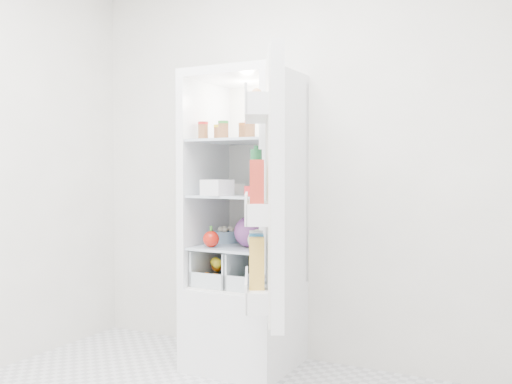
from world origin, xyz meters
The scene contains 20 objects.
room_walls centered at (0.00, 0.00, 1.59)m, with size 3.02×3.02×2.61m.
refrigerator centered at (-0.20, 1.25, 0.67)m, with size 0.60×0.60×1.80m.
shelf_low centered at (-0.20, 1.19, 0.74)m, with size 0.49×0.53×0.01m, color silver.
shelf_mid centered at (-0.20, 1.19, 1.05)m, with size 0.49×0.53×0.01m, color silver.
shelf_top centered at (-0.20, 1.19, 1.38)m, with size 0.49×0.53×0.01m, color silver.
crisper_left centered at (-0.32, 1.19, 0.61)m, with size 0.23×0.46×0.22m, color silver, non-canonical shape.
crisper_right centered at (-0.08, 1.19, 0.61)m, with size 0.23×0.46×0.22m, color silver, non-canonical shape.
condiment_jars centered at (-0.24, 1.07, 1.43)m, with size 0.38×0.16×0.08m.
squeeze_bottle centered at (0.01, 1.22, 1.47)m, with size 0.05×0.05×0.17m, color white.
tub_white centered at (-0.27, 0.99, 1.10)m, with size 0.14×0.14×0.09m, color silver.
tub_cream centered at (-0.27, 1.17, 1.09)m, with size 0.11×0.11×0.06m, color beige.
tin_red centered at (-0.04, 1.00, 1.09)m, with size 0.09×0.09×0.06m, color red.
tub_green centered at (-0.14, 1.36, 1.10)m, with size 0.10×0.15×0.08m, color #449548.
red_cabbage centered at (-0.12, 1.13, 0.84)m, with size 0.18×0.18×0.18m, color #561F5B.
bell_pepper centered at (-0.32, 1.02, 0.80)m, with size 0.10×0.10×0.10m, color #B4150B.
mushroom_bowl centered at (-0.36, 1.26, 0.78)m, with size 0.15×0.15×0.07m, color #87AACA.
salad_bag centered at (-0.02, 1.03, 0.81)m, with size 0.12×0.12×0.12m, color #AAB98B.
citrus_pile centered at (-0.32, 1.13, 0.59)m, with size 0.20×0.24×0.16m.
veg_pile centered at (-0.07, 1.18, 0.56)m, with size 0.16×0.30×0.10m.
fridge_door centered at (0.24, 0.65, 1.09)m, with size 0.41×0.57×1.30m.
Camera 1 is at (1.47, -1.85, 1.19)m, focal length 40.00 mm.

